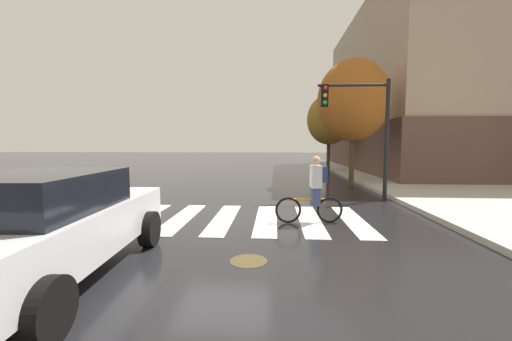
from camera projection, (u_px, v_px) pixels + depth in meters
ground_plane at (223, 219)px, 8.22m from camera, size 120.00×120.00×0.00m
crosswalk_stripes at (203, 218)px, 8.25m from camera, size 8.47×3.34×0.01m
manhole_cover at (249, 261)px, 5.28m from camera, size 0.64×0.64×0.01m
sedan_near at (46, 225)px, 4.49m from camera, size 2.37×4.70×1.59m
cyclist at (314, 190)px, 7.73m from camera, size 1.71×0.38×1.69m
traffic_light_near at (363, 118)px, 10.72m from camera, size 2.47×0.28×4.20m
fire_hydrant at (399, 173)px, 15.50m from camera, size 0.33×0.22×0.78m
street_tree_near at (353, 101)px, 14.51m from camera, size 3.33×3.33×5.93m
street_tree_mid at (329, 120)px, 21.60m from camera, size 3.04×3.04×5.41m
corner_building at (485, 92)px, 22.26m from camera, size 18.84×18.55×11.40m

